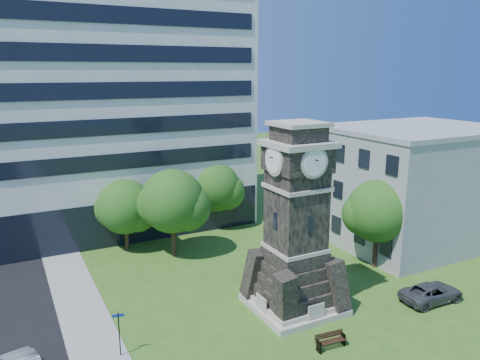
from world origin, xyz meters
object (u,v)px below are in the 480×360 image
clock_tower (296,231)px  park_bench (330,340)px  street_sign (119,329)px  car_east_lot (432,293)px

clock_tower → park_bench: clock_tower is taller
clock_tower → street_sign: 12.00m
street_sign → clock_tower: bearing=12.5°
park_bench → street_sign: size_ratio=0.70×
clock_tower → street_sign: (-11.43, -0.19, -3.65)m
car_east_lot → street_sign: bearing=82.8°
car_east_lot → clock_tower: bearing=70.0°
street_sign → park_bench: bearing=-12.0°
clock_tower → car_east_lot: 10.52m
car_east_lot → park_bench: 9.58m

